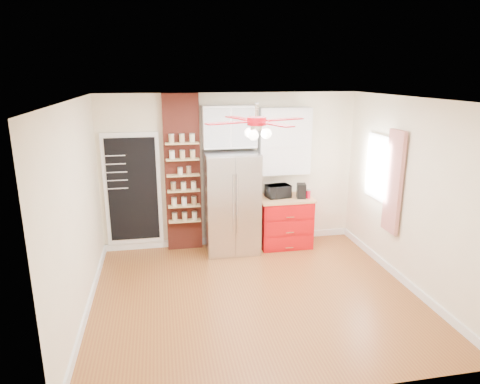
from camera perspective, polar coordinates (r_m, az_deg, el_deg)
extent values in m
plane|color=brown|center=(6.19, 1.99, -13.55)|extent=(4.50, 4.50, 0.00)
plane|color=white|center=(5.42, 2.27, 12.27)|extent=(4.50, 4.50, 0.00)
cube|color=#F8EFC7|center=(7.56, -1.24, 2.85)|extent=(4.50, 0.02, 2.70)
cube|color=#F8EFC7|center=(3.86, 8.80, -10.07)|extent=(4.50, 0.02, 2.70)
cube|color=#F8EFC7|center=(5.62, -20.88, -2.67)|extent=(0.02, 4.00, 2.70)
cube|color=#F8EFC7|center=(6.52, 21.78, -0.33)|extent=(0.02, 4.00, 2.70)
cube|color=white|center=(7.50, -14.10, 0.33)|extent=(0.95, 0.04, 1.95)
cube|color=black|center=(7.48, -14.11, 0.28)|extent=(0.82, 0.02, 1.78)
cube|color=maroon|center=(7.39, -7.66, 2.43)|extent=(0.60, 0.16, 2.70)
cube|color=#B6B6BB|center=(7.32, -1.13, -1.42)|extent=(0.90, 0.70, 1.75)
cube|color=white|center=(7.24, -1.44, 8.72)|extent=(0.90, 0.35, 0.70)
cube|color=#BA090D|center=(7.71, 5.97, -4.08)|extent=(0.90, 0.60, 0.86)
cube|color=tan|center=(7.58, 6.06, -0.87)|extent=(0.94, 0.64, 0.04)
cube|color=white|center=(7.52, 5.91, 6.79)|extent=(0.90, 0.30, 1.15)
cube|color=white|center=(7.22, 18.05, 3.11)|extent=(0.04, 0.75, 1.05)
cube|color=red|center=(6.75, 19.80, 1.25)|extent=(0.06, 0.40, 1.55)
cylinder|color=silver|center=(5.43, 2.25, 10.68)|extent=(0.05, 0.05, 0.20)
cylinder|color=maroon|center=(5.44, 2.23, 9.43)|extent=(0.24, 0.24, 0.10)
sphere|color=white|center=(5.46, 2.22, 7.76)|extent=(0.13, 0.13, 0.13)
imported|color=black|center=(7.53, 5.08, 0.11)|extent=(0.45, 0.34, 0.23)
cube|color=black|center=(7.54, 8.17, 0.15)|extent=(0.18, 0.21, 0.26)
cylinder|color=#A8091E|center=(7.57, 9.00, -0.28)|extent=(0.12, 0.12, 0.14)
cylinder|color=#B20926|center=(7.73, 8.55, 0.06)|extent=(0.11, 0.11, 0.14)
cylinder|color=beige|center=(7.21, -7.99, 2.73)|extent=(0.09, 0.09, 0.12)
cylinder|color=#916A49|center=(7.27, -6.86, 2.89)|extent=(0.10, 0.10, 0.12)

